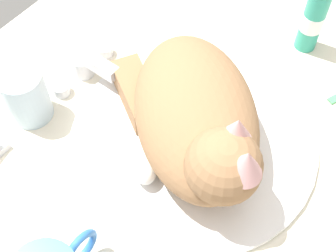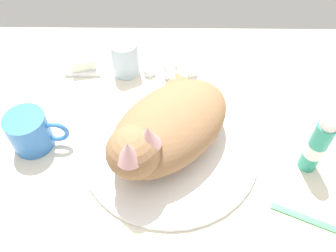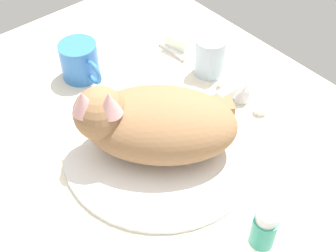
{
  "view_description": "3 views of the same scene",
  "coord_description": "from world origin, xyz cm",
  "px_view_note": "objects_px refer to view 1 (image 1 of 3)",
  "views": [
    {
      "loc": [
        -32.52,
        -19.76,
        60.73
      ],
      "look_at": [
        -2.65,
        2.78,
        4.69
      ],
      "focal_mm": 50.53,
      "sensor_mm": 36.0,
      "label": 1
    },
    {
      "loc": [
        0.22,
        -42.93,
        61.02
      ],
      "look_at": [
        -0.21,
        1.16,
        5.77
      ],
      "focal_mm": 37.78,
      "sensor_mm": 36.0,
      "label": 2
    },
    {
      "loc": [
        46.07,
        -37.42,
        67.85
      ],
      "look_at": [
        -0.47,
        2.11,
        4.86
      ],
      "focal_mm": 50.32,
      "sensor_mm": 36.0,
      "label": 3
    }
  ],
  "objects_px": {
    "cat": "(197,121)",
    "toothpaste_bottle": "(314,17)",
    "faucet": "(87,66)",
    "rinse_cup": "(26,96)"
  },
  "relations": [
    {
      "from": "rinse_cup",
      "to": "toothpaste_bottle",
      "type": "bearing_deg",
      "value": -35.18
    },
    {
      "from": "cat",
      "to": "rinse_cup",
      "type": "xyz_separation_m",
      "value": [
        -0.1,
        0.24,
        -0.03
      ]
    },
    {
      "from": "faucet",
      "to": "toothpaste_bottle",
      "type": "height_order",
      "value": "toothpaste_bottle"
    },
    {
      "from": "faucet",
      "to": "cat",
      "type": "distance_m",
      "value": 0.23
    },
    {
      "from": "toothpaste_bottle",
      "to": "cat",
      "type": "bearing_deg",
      "value": 174.02
    },
    {
      "from": "cat",
      "to": "toothpaste_bottle",
      "type": "relative_size",
      "value": 2.27
    },
    {
      "from": "cat",
      "to": "toothpaste_bottle",
      "type": "height_order",
      "value": "cat"
    },
    {
      "from": "cat",
      "to": "rinse_cup",
      "type": "relative_size",
      "value": 3.67
    },
    {
      "from": "faucet",
      "to": "cat",
      "type": "xyz_separation_m",
      "value": [
        -0.01,
        -0.22,
        0.05
      ]
    },
    {
      "from": "toothpaste_bottle",
      "to": "faucet",
      "type": "bearing_deg",
      "value": 137.52
    }
  ]
}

